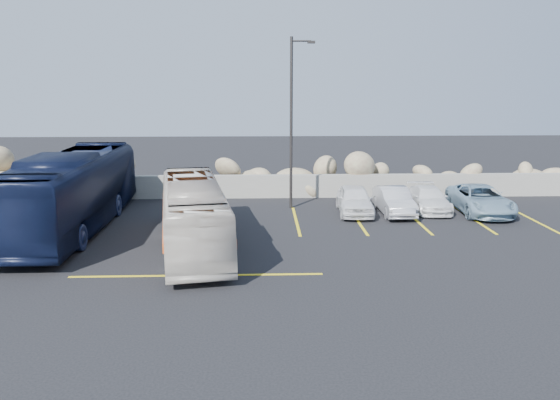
{
  "coord_description": "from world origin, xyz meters",
  "views": [
    {
      "loc": [
        1.07,
        -16.2,
        6.0
      ],
      "look_at": [
        1.78,
        4.0,
        1.6
      ],
      "focal_mm": 35.0,
      "sensor_mm": 36.0,
      "label": 1
    }
  ],
  "objects_px": {
    "car_c": "(429,199)",
    "car_d": "(480,200)",
    "vintage_bus": "(193,215)",
    "tour_coach": "(72,191)",
    "lamppost": "(292,119)",
    "car_a": "(355,200)",
    "car_b": "(394,201)"
  },
  "relations": [
    {
      "from": "car_c",
      "to": "car_d",
      "type": "distance_m",
      "value": 2.32
    },
    {
      "from": "car_c",
      "to": "car_d",
      "type": "height_order",
      "value": "car_d"
    },
    {
      "from": "vintage_bus",
      "to": "tour_coach",
      "type": "xyz_separation_m",
      "value": [
        -5.28,
        2.72,
        0.36
      ]
    },
    {
      "from": "lamppost",
      "to": "tour_coach",
      "type": "bearing_deg",
      "value": -159.08
    },
    {
      "from": "car_a",
      "to": "car_c",
      "type": "distance_m",
      "value": 3.67
    },
    {
      "from": "car_b",
      "to": "tour_coach",
      "type": "bearing_deg",
      "value": -171.62
    },
    {
      "from": "tour_coach",
      "to": "vintage_bus",
      "type": "bearing_deg",
      "value": -27.72
    },
    {
      "from": "car_a",
      "to": "car_b",
      "type": "bearing_deg",
      "value": -1.32
    },
    {
      "from": "lamppost",
      "to": "car_b",
      "type": "distance_m",
      "value": 6.07
    },
    {
      "from": "lamppost",
      "to": "tour_coach",
      "type": "xyz_separation_m",
      "value": [
        -9.25,
        -3.54,
        -2.7
      ]
    },
    {
      "from": "tour_coach",
      "to": "car_c",
      "type": "xyz_separation_m",
      "value": [
        15.71,
        2.85,
        -1.05
      ]
    },
    {
      "from": "vintage_bus",
      "to": "car_c",
      "type": "bearing_deg",
      "value": 18.45
    },
    {
      "from": "tour_coach",
      "to": "car_a",
      "type": "distance_m",
      "value": 12.35
    },
    {
      "from": "car_d",
      "to": "vintage_bus",
      "type": "bearing_deg",
      "value": -156.94
    },
    {
      "from": "lamppost",
      "to": "car_a",
      "type": "relative_size",
      "value": 2.11
    },
    {
      "from": "tour_coach",
      "to": "car_b",
      "type": "relative_size",
      "value": 3.09
    },
    {
      "from": "vintage_bus",
      "to": "car_b",
      "type": "height_order",
      "value": "vintage_bus"
    },
    {
      "from": "vintage_bus",
      "to": "car_d",
      "type": "xyz_separation_m",
      "value": [
        12.66,
        4.94,
        -0.6
      ]
    },
    {
      "from": "vintage_bus",
      "to": "car_b",
      "type": "relative_size",
      "value": 2.4
    },
    {
      "from": "tour_coach",
      "to": "car_b",
      "type": "distance_m",
      "value": 14.1
    },
    {
      "from": "vintage_bus",
      "to": "car_b",
      "type": "distance_m",
      "value": 9.94
    },
    {
      "from": "tour_coach",
      "to": "car_b",
      "type": "bearing_deg",
      "value": 8.55
    },
    {
      "from": "car_b",
      "to": "car_d",
      "type": "relative_size",
      "value": 0.81
    },
    {
      "from": "lamppost",
      "to": "tour_coach",
      "type": "height_order",
      "value": "lamppost"
    },
    {
      "from": "lamppost",
      "to": "car_c",
      "type": "xyz_separation_m",
      "value": [
        6.46,
        -0.69,
        -3.74
      ]
    },
    {
      "from": "vintage_bus",
      "to": "car_b",
      "type": "bearing_deg",
      "value": 20.1
    },
    {
      "from": "tour_coach",
      "to": "car_d",
      "type": "xyz_separation_m",
      "value": [
        17.94,
        2.22,
        -0.96
      ]
    },
    {
      "from": "vintage_bus",
      "to": "lamppost",
      "type": "bearing_deg",
      "value": 47.93
    },
    {
      "from": "vintage_bus",
      "to": "tour_coach",
      "type": "bearing_deg",
      "value": 143.1
    },
    {
      "from": "lamppost",
      "to": "car_d",
      "type": "distance_m",
      "value": 9.52
    },
    {
      "from": "car_c",
      "to": "tour_coach",
      "type": "bearing_deg",
      "value": -166.92
    },
    {
      "from": "car_d",
      "to": "car_c",
      "type": "bearing_deg",
      "value": 165.93
    }
  ]
}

